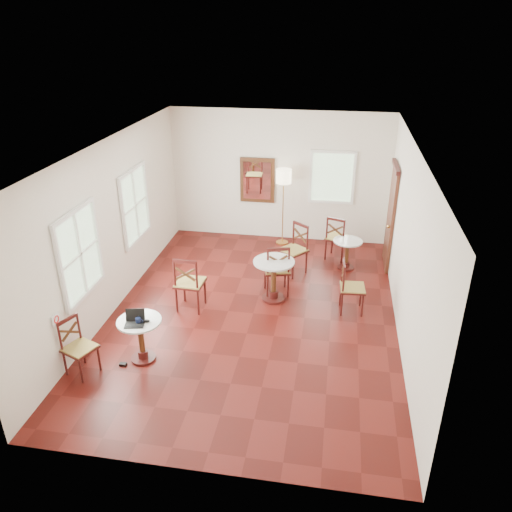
{
  "coord_description": "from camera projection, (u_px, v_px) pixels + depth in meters",
  "views": [
    {
      "loc": [
        1.31,
        -7.5,
        4.8
      ],
      "look_at": [
        0.0,
        0.3,
        1.0
      ],
      "focal_mm": 34.96,
      "sensor_mm": 36.0,
      "label": 1
    }
  ],
  "objects": [
    {
      "name": "chair_near_b",
      "position": [
        79.0,
        347.0,
        7.27
      ],
      "size": [
        0.54,
        0.54,
        0.9
      ],
      "rotation": [
        0.0,
        0.0,
        1.18
      ],
      "color": "#401310",
      "rests_on": "ground"
    },
    {
      "name": "navy_mug",
      "position": [
        138.0,
        321.0,
        7.35
      ],
      "size": [
        0.12,
        0.08,
        0.09
      ],
      "color": "#0F1735",
      "rests_on": "cafe_table_near"
    },
    {
      "name": "water_glass",
      "position": [
        138.0,
        317.0,
        7.42
      ],
      "size": [
        0.06,
        0.06,
        0.1
      ],
      "primitive_type": "cylinder",
      "color": "white",
      "rests_on": "cafe_table_near"
    },
    {
      "name": "room_shell",
      "position": [
        252.0,
        209.0,
        8.37
      ],
      "size": [
        5.02,
        7.02,
        3.01
      ],
      "color": "silver",
      "rests_on": "ground"
    },
    {
      "name": "chair_back_a",
      "position": [
        337.0,
        238.0,
        10.75
      ],
      "size": [
        0.59,
        0.59,
        1.0
      ],
      "rotation": [
        0.0,
        0.0,
        2.79
      ],
      "color": "#401310",
      "rests_on": "ground"
    },
    {
      "name": "power_adapter",
      "position": [
        123.0,
        364.0,
        7.59
      ],
      "size": [
        0.11,
        0.06,
        0.04
      ],
      "primitive_type": "cube",
      "color": "black",
      "rests_on": "ground"
    },
    {
      "name": "floor_lamp",
      "position": [
        284.0,
        181.0,
        11.07
      ],
      "size": [
        0.34,
        0.34,
        1.77
      ],
      "color": "#BF8C3F",
      "rests_on": "ground"
    },
    {
      "name": "laptop",
      "position": [
        135.0,
        320.0,
        7.35
      ],
      "size": [
        0.32,
        0.29,
        0.2
      ],
      "rotation": [
        0.0,
        0.0,
        0.2
      ],
      "color": "black",
      "rests_on": "cafe_table_near"
    },
    {
      "name": "chair_near_a",
      "position": [
        190.0,
        283.0,
        8.86
      ],
      "size": [
        0.52,
        0.52,
        1.07
      ],
      "rotation": [
        0.0,
        0.0,
        3.09
      ],
      "color": "#401310",
      "rests_on": "ground"
    },
    {
      "name": "cafe_table_near",
      "position": [
        141.0,
        335.0,
        7.56
      ],
      "size": [
        0.67,
        0.67,
        0.71
      ],
      "color": "#401310",
      "rests_on": "ground"
    },
    {
      "name": "chair_mid_a",
      "position": [
        277.0,
        269.0,
        9.37
      ],
      "size": [
        0.59,
        0.59,
        1.04
      ],
      "rotation": [
        0.0,
        0.0,
        3.41
      ],
      "color": "#401310",
      "rests_on": "ground"
    },
    {
      "name": "chair_mid_b",
      "position": [
        351.0,
        287.0,
        8.82
      ],
      "size": [
        0.47,
        0.47,
        0.96
      ],
      "rotation": [
        0.0,
        0.0,
        1.64
      ],
      "color": "#401310",
      "rests_on": "ground"
    },
    {
      "name": "cafe_table_back",
      "position": [
        347.0,
        251.0,
        10.37
      ],
      "size": [
        0.6,
        0.6,
        0.64
      ],
      "color": "#401310",
      "rests_on": "ground"
    },
    {
      "name": "cafe_table_mid",
      "position": [
        274.0,
        276.0,
        9.17
      ],
      "size": [
        0.76,
        0.76,
        0.8
      ],
      "color": "#401310",
      "rests_on": "ground"
    },
    {
      "name": "chair_back_b",
      "position": [
        294.0,
        249.0,
        10.16
      ],
      "size": [
        0.68,
        0.68,
        1.04
      ],
      "rotation": [
        0.0,
        0.0,
        -0.68
      ],
      "color": "#401310",
      "rests_on": "ground"
    },
    {
      "name": "mouse",
      "position": [
        147.0,
        321.0,
        7.4
      ],
      "size": [
        0.11,
        0.07,
        0.04
      ],
      "primitive_type": "ellipsoid",
      "rotation": [
        0.0,
        0.0,
        -0.06
      ],
      "color": "black",
      "rests_on": "cafe_table_near"
    },
    {
      "name": "ground",
      "position": [
        253.0,
        313.0,
        8.94
      ],
      "size": [
        7.0,
        7.0,
        0.0
      ],
      "primitive_type": "plane",
      "color": "#4F110D",
      "rests_on": "ground"
    }
  ]
}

